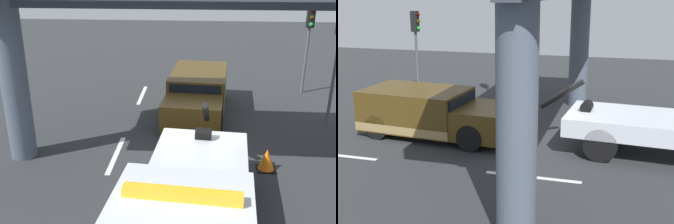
% 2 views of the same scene
% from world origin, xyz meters
% --- Properties ---
extents(ground_plane, '(60.00, 40.00, 0.10)m').
position_xyz_m(ground_plane, '(0.00, 0.00, -0.05)').
color(ground_plane, '#2D3033').
extents(lane_stripe_west, '(2.60, 0.16, 0.01)m').
position_xyz_m(lane_stripe_west, '(-6.00, -2.54, 0.00)').
color(lane_stripe_west, silver).
rests_on(lane_stripe_west, ground).
extents(lane_stripe_mid, '(2.60, 0.16, 0.01)m').
position_xyz_m(lane_stripe_mid, '(0.00, -2.54, 0.00)').
color(lane_stripe_mid, silver).
rests_on(lane_stripe_mid, ground).
extents(towed_van_green, '(5.36, 2.59, 1.58)m').
position_xyz_m(towed_van_green, '(-4.07, 0.01, 0.78)').
color(towed_van_green, '#4C3814').
rests_on(towed_van_green, ground).
extents(traffic_light_near, '(0.39, 0.32, 3.93)m').
position_xyz_m(traffic_light_near, '(-6.98, 4.89, 2.88)').
color(traffic_light_near, '#515456').
rests_on(traffic_light_near, ground).
extents(traffic_light_far, '(0.39, 0.32, 4.32)m').
position_xyz_m(traffic_light_far, '(-2.98, 4.89, 3.15)').
color(traffic_light_far, '#515456').
rests_on(traffic_light_far, ground).
extents(traffic_cone_orange, '(0.56, 0.56, 0.66)m').
position_xyz_m(traffic_cone_orange, '(0.58, 2.11, 0.32)').
color(traffic_cone_orange, orange).
rests_on(traffic_cone_orange, ground).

